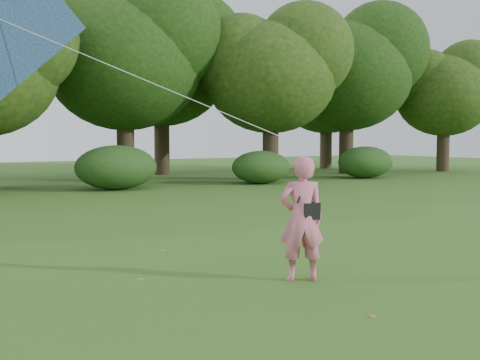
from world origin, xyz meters
TOP-DOWN VIEW (x-y plane):
  - ground at (0.00, 0.00)m, footprint 100.00×100.00m
  - man_kite_flyer at (-0.27, 0.93)m, footprint 0.82×0.71m
  - crossbody_bag at (-0.16, 0.90)m, footprint 0.43×0.20m
  - tree_line at (1.67, 22.88)m, footprint 54.70×15.30m
  - shrub_band at (-0.72, 17.60)m, footprint 39.15×3.22m
  - fallen_leaves at (1.06, 4.63)m, footprint 8.44×13.56m

SIDE VIEW (x-z plane):
  - ground at x=0.00m, z-range 0.00..0.00m
  - fallen_leaves at x=1.06m, z-range 0.00..0.01m
  - shrub_band at x=-0.72m, z-range -0.08..1.79m
  - man_kite_flyer at x=-0.27m, z-range 0.00..1.91m
  - crossbody_bag at x=-0.16m, z-range 0.71..1.45m
  - tree_line at x=1.67m, z-range 0.86..10.35m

